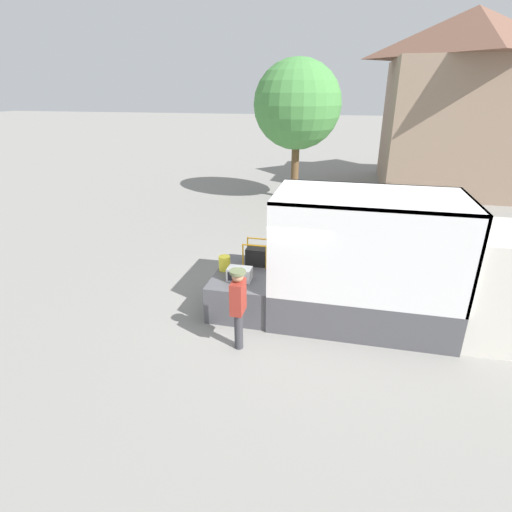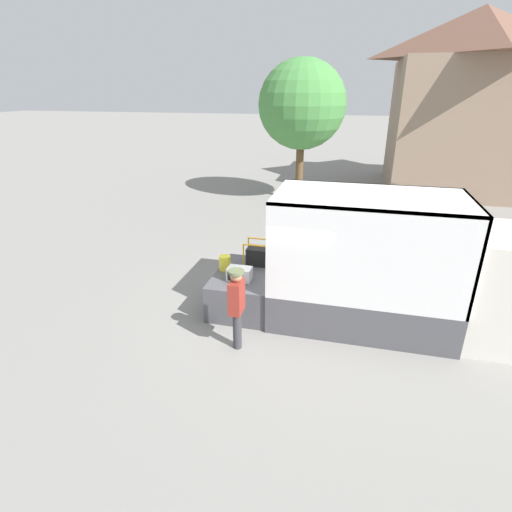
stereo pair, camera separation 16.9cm
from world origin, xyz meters
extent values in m
plane|color=gray|center=(0.00, 0.00, 0.00)|extent=(160.00, 160.00, 0.00)
cube|color=silver|center=(4.97, 0.00, 1.19)|extent=(1.91, 2.06, 2.38)
cube|color=#4C4C51|center=(2.01, 0.00, 0.45)|extent=(4.02, 2.23, 0.89)
cube|color=white|center=(2.01, 1.09, 1.94)|extent=(4.02, 0.06, 2.10)
cube|color=white|center=(2.01, -1.09, 1.94)|extent=(4.02, 0.06, 2.10)
cube|color=white|center=(3.99, 0.00, 1.94)|extent=(0.06, 2.23, 2.10)
cube|color=white|center=(2.01, 0.00, 2.96)|extent=(4.02, 2.23, 0.06)
cylinder|color=orange|center=(1.20, 0.07, 1.08)|extent=(0.30, 0.30, 0.38)
cube|color=#B2A893|center=(1.61, 0.21, 1.02)|extent=(0.44, 0.32, 0.25)
cube|color=#4C4C51|center=(-0.73, 0.00, 0.45)|extent=(1.46, 2.12, 0.89)
cube|color=white|center=(-0.77, -0.41, 1.04)|extent=(0.56, 0.36, 0.30)
cube|color=black|center=(-0.83, -0.60, 1.04)|extent=(0.36, 0.01, 0.21)
cube|color=black|center=(-0.59, 0.58, 1.11)|extent=(0.50, 0.42, 0.44)
cylinder|color=slate|center=(-0.39, 0.58, 1.13)|extent=(0.19, 0.23, 0.23)
cylinder|color=orange|center=(-0.89, 0.33, 1.20)|extent=(0.04, 0.04, 0.62)
cylinder|color=orange|center=(-0.29, 0.33, 1.20)|extent=(0.04, 0.04, 0.62)
cylinder|color=orange|center=(-0.89, 0.82, 1.20)|extent=(0.04, 0.04, 0.62)
cylinder|color=orange|center=(-0.29, 0.82, 1.20)|extent=(0.04, 0.04, 0.62)
cylinder|color=orange|center=(-0.59, 0.33, 1.49)|extent=(0.59, 0.04, 0.04)
cylinder|color=orange|center=(-0.59, 0.82, 1.49)|extent=(0.59, 0.04, 0.04)
cylinder|color=yellow|center=(-1.28, 0.04, 1.07)|extent=(0.29, 0.29, 0.36)
cylinder|color=#38383D|center=(-0.44, -1.78, 0.43)|extent=(0.18, 0.18, 0.86)
cube|color=maroon|center=(-0.44, -1.78, 1.20)|extent=(0.24, 0.44, 0.68)
sphere|color=tan|center=(-0.44, -1.78, 1.66)|extent=(0.24, 0.24, 0.24)
cylinder|color=#606B47|center=(-0.44, -1.78, 1.75)|extent=(0.32, 0.32, 0.06)
cube|color=gray|center=(6.87, 15.11, 3.21)|extent=(7.08, 7.15, 6.43)
pyramid|color=brown|center=(6.87, 15.11, 7.55)|extent=(7.43, 7.51, 2.25)
cylinder|color=brown|center=(-1.00, 10.70, 1.29)|extent=(0.36, 0.36, 2.58)
sphere|color=#478942|center=(-1.00, 10.70, 4.36)|extent=(3.96, 3.96, 3.96)
camera|label=1|loc=(1.47, -8.52, 5.03)|focal=28.00mm
camera|label=2|loc=(1.63, -8.48, 5.03)|focal=28.00mm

